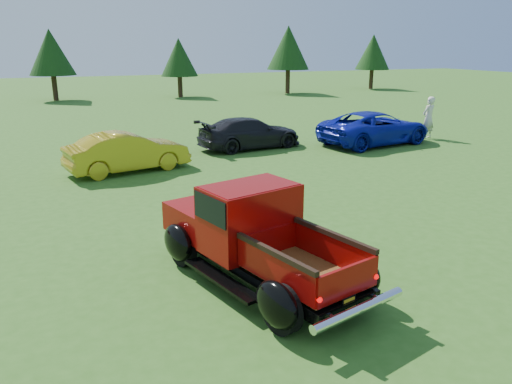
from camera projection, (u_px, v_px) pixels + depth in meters
name	position (u px, v px, depth m)	size (l,w,h in m)	color
ground	(266.00, 249.00, 9.97)	(120.00, 120.00, 0.00)	#2E5A19
tree_mid_left	(51.00, 52.00, 35.31)	(3.20, 3.20, 5.00)	#332114
tree_mid_right	(179.00, 57.00, 37.88)	(2.82, 2.82, 4.40)	#332114
tree_east	(288.00, 48.00, 40.57)	(3.46, 3.46, 5.40)	#332114
tree_far_east	(373.00, 52.00, 44.91)	(3.07, 3.07, 4.80)	#332114
pickup_truck	(249.00, 233.00, 8.66)	(2.96, 4.70, 1.65)	black
show_car_yellow	(128.00, 152.00, 15.88)	(1.34, 3.84, 1.27)	#B49918
show_car_grey	(250.00, 133.00, 19.48)	(1.68, 4.14, 1.20)	black
show_car_blue	(375.00, 128.00, 20.24)	(2.22, 4.81, 1.34)	#0E179D
spectator	(428.00, 118.00, 21.40)	(0.66, 0.43, 1.80)	beige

